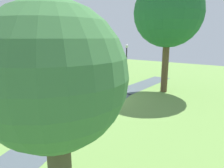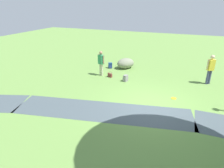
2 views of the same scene
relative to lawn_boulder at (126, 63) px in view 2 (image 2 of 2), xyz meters
The scene contains 9 objects.
ground_plane 5.73m from the lawn_boulder, 120.04° to the left, with size 48.00×48.00×0.00m, color #669043.
footpath_segment_mid 6.40m from the lawn_boulder, 98.45° to the left, with size 8.20×3.33×0.01m.
lawn_boulder is the anchor object (origin of this frame).
woman_with_handbag 2.38m from the lawn_boulder, 63.30° to the left, with size 0.50×0.34×1.65m.
man_near_boulder 5.68m from the lawn_boulder, 169.26° to the left, with size 0.44×0.40×1.78m.
handbag_on_grass 2.20m from the lawn_boulder, 80.18° to the left, with size 0.36×0.36×0.31m.
backpack_by_boulder 1.15m from the lawn_boulder, 20.52° to the left, with size 0.34×0.34×0.40m.
spare_backpack_on_lawn 2.61m from the lawn_boulder, 108.02° to the left, with size 0.32×0.33×0.40m.
frisbee_on_grass 5.43m from the lawn_boulder, 135.24° to the left, with size 0.27×0.27×0.02m.
Camera 2 is at (-1.34, 8.34, 4.58)m, focal length 31.30 mm.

